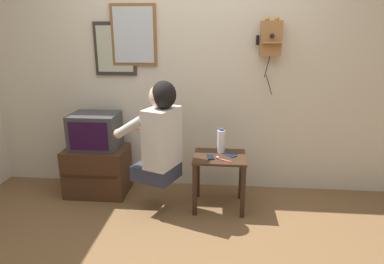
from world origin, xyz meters
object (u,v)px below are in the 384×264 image
television (95,131)px  cell_phone_held (210,157)px  toothbrush (222,159)px  person (160,134)px  water_bottle (221,141)px  wall_phone_antique (271,38)px  cell_phone_spare (230,155)px  wall_mirror (134,35)px  framed_picture (115,49)px

television → cell_phone_held: size_ratio=3.54×
television → toothbrush: 1.33m
person → television: bearing=86.6°
person → water_bottle: (0.54, 0.24, -0.13)m
wall_phone_antique → cell_phone_spare: (-0.36, -0.39, -1.05)m
wall_phone_antique → cell_phone_held: (-0.54, -0.46, -1.05)m
television → cell_phone_spare: bearing=-7.4°
television → wall_mirror: 1.04m
wall_mirror → water_bottle: 1.36m
person → wall_phone_antique: size_ratio=1.24×
wall_mirror → wall_phone_antique: bearing=-1.8°
cell_phone_held → cell_phone_spare: same height
framed_picture → toothbrush: framed_picture is taller
framed_picture → cell_phone_held: (1.00, -0.51, -0.94)m
wall_phone_antique → cell_phone_spare: size_ratio=5.47×
television → wall_mirror: (0.38, 0.25, 0.93)m
cell_phone_held → framed_picture: bearing=143.5°
cell_phone_spare → television: bearing=135.2°
framed_picture → cell_phone_spare: (1.18, -0.43, -0.94)m
wall_phone_antique → person: bearing=-150.7°
television → framed_picture: 0.85m
person → wall_phone_antique: bearing=-38.8°
television → water_bottle: television is taller
television → cell_phone_spare: 1.38m
cell_phone_held → toothbrush: bearing=-36.5°
cell_phone_held → wall_phone_antique: bearing=31.0°
framed_picture → wall_mirror: (0.20, -0.00, 0.14)m
wall_phone_antique → toothbrush: 1.24m
wall_mirror → cell_phone_spare: wall_mirror is taller
person → framed_picture: size_ratio=1.73×
cell_phone_held → water_bottle: water_bottle is taller
wall_phone_antique → cell_phone_spare: wall_phone_antique is taller
wall_phone_antique → framed_picture: (-1.54, 0.04, -0.11)m
television → framed_picture: size_ratio=0.89×
person → toothbrush: person is taller
framed_picture → cell_phone_held: 1.46m
framed_picture → wall_phone_antique: bearing=-1.6°
wall_mirror → cell_phone_held: wall_mirror is taller
wall_phone_antique → framed_picture: 1.54m
television → wall_phone_antique: wall_phone_antique is taller
wall_phone_antique → framed_picture: wall_phone_antique is taller
wall_mirror → water_bottle: (0.89, -0.36, -0.97)m
framed_picture → wall_mirror: 0.24m
person → cell_phone_held: size_ratio=6.90×
television → framed_picture: (0.18, 0.26, 0.79)m
cell_phone_spare → toothbrush: toothbrush is taller
wall_phone_antique → framed_picture: size_ratio=1.40×
television → wall_phone_antique: size_ratio=0.63×
water_bottle → toothbrush: bearing=-85.4°
water_bottle → wall_phone_antique: bearing=35.4°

